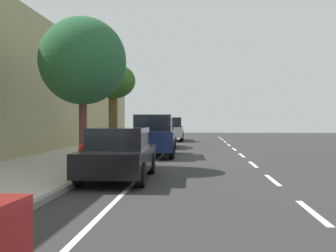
# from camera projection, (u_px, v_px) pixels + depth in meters

# --- Properties ---
(ground) EXTENTS (74.93, 74.93, 0.00)m
(ground) POSITION_uv_depth(u_px,v_px,m) (174.00, 157.00, 19.28)
(ground) COLOR #2D2D2D
(sidewalk) EXTENTS (4.29, 46.83, 0.14)m
(sidewalk) POSITION_uv_depth(u_px,v_px,m) (82.00, 155.00, 19.60)
(sidewalk) COLOR #B7ADA0
(sidewalk) RESTS_ON ground
(curb_edge) EXTENTS (0.16, 46.83, 0.14)m
(curb_edge) POSITION_uv_depth(u_px,v_px,m) (129.00, 156.00, 19.44)
(curb_edge) COLOR gray
(curb_edge) RESTS_ON ground
(lane_stripe_centre) EXTENTS (0.14, 44.20, 0.01)m
(lane_stripe_centre) POSITION_uv_depth(u_px,v_px,m) (242.00, 155.00, 20.36)
(lane_stripe_centre) COLOR white
(lane_stripe_centre) RESTS_ON ground
(lane_stripe_bike_edge) EXTENTS (0.12, 46.83, 0.01)m
(lane_stripe_bike_edge) POSITION_uv_depth(u_px,v_px,m) (160.00, 157.00, 19.33)
(lane_stripe_bike_edge) COLOR white
(lane_stripe_bike_edge) RESTS_ON ground
(building_facade) EXTENTS (0.50, 46.83, 6.86)m
(building_facade) POSITION_uv_depth(u_px,v_px,m) (33.00, 85.00, 19.72)
(building_facade) COLOR tan
(building_facade) RESTS_ON ground
(parked_pickup_silver_nearest) EXTENTS (2.11, 5.34, 1.95)m
(parked_pickup_silver_nearest) POSITION_uv_depth(u_px,v_px,m) (171.00, 130.00, 34.51)
(parked_pickup_silver_nearest) COLOR #B7BABF
(parked_pickup_silver_nearest) RESTS_ON ground
(parked_sedan_white_second) EXTENTS (2.01, 4.48, 1.52)m
(parked_sedan_white_second) POSITION_uv_depth(u_px,v_px,m) (162.00, 136.00, 26.25)
(parked_sedan_white_second) COLOR white
(parked_sedan_white_second) RESTS_ON ground
(parked_suv_dark_blue_mid) EXTENTS (2.10, 4.77, 1.99)m
(parked_suv_dark_blue_mid) POSITION_uv_depth(u_px,v_px,m) (154.00, 135.00, 19.89)
(parked_suv_dark_blue_mid) COLOR navy
(parked_suv_dark_blue_mid) RESTS_ON ground
(parked_sedan_black_far) EXTENTS (1.88, 4.42, 1.52)m
(parked_sedan_black_far) POSITION_uv_depth(u_px,v_px,m) (119.00, 154.00, 12.08)
(parked_sedan_black_far) COLOR black
(parked_sedan_black_far) RESTS_ON ground
(bicycle_at_curb) EXTENTS (1.27, 1.31, 0.79)m
(bicycle_at_curb) POSITION_uv_depth(u_px,v_px,m) (161.00, 138.00, 30.81)
(bicycle_at_curb) COLOR black
(bicycle_at_curb) RESTS_ON ground
(cyclist_with_backpack) EXTENTS (0.55, 0.52, 1.69)m
(cyclist_with_backpack) POSITION_uv_depth(u_px,v_px,m) (158.00, 129.00, 31.28)
(cyclist_with_backpack) COLOR #C6B284
(cyclist_with_backpack) RESTS_ON ground
(street_tree_near_cyclist) EXTENTS (2.24, 2.24, 4.45)m
(street_tree_near_cyclist) POSITION_uv_depth(u_px,v_px,m) (113.00, 83.00, 20.64)
(street_tree_near_cyclist) COLOR brown
(street_tree_near_cyclist) RESTS_ON sidewalk
(street_tree_mid_block) EXTENTS (3.20, 3.20, 5.40)m
(street_tree_mid_block) POSITION_uv_depth(u_px,v_px,m) (83.00, 61.00, 15.21)
(street_tree_mid_block) COLOR brown
(street_tree_mid_block) RESTS_ON sidewalk
(fire_hydrant) EXTENTS (0.22, 0.22, 0.84)m
(fire_hydrant) POSITION_uv_depth(u_px,v_px,m) (82.00, 157.00, 13.09)
(fire_hydrant) COLOR red
(fire_hydrant) RESTS_ON sidewalk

